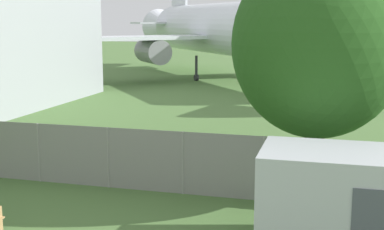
% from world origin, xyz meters
% --- Properties ---
extents(perimeter_fence, '(56.07, 0.07, 2.02)m').
position_xyz_m(perimeter_fence, '(0.00, 9.71, 1.01)').
color(perimeter_fence, gray).
rests_on(perimeter_fence, ground).
extents(airplane, '(27.18, 33.37, 13.97)m').
position_xyz_m(airplane, '(-4.89, 41.45, 4.55)').
color(airplane, white).
rests_on(airplane, ground).
extents(portable_cabin, '(3.87, 2.43, 2.45)m').
position_xyz_m(portable_cabin, '(4.82, 6.64, 1.23)').
color(portable_cabin, silver).
rests_on(portable_cabin, ground).
extents(tree_near_hangar, '(5.17, 5.17, 7.59)m').
position_xyz_m(tree_near_hangar, '(3.96, 10.58, 4.72)').
color(tree_near_hangar, brown).
rests_on(tree_near_hangar, ground).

